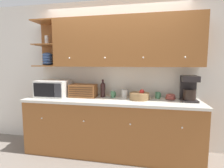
{
  "coord_description": "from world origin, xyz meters",
  "views": [
    {
      "loc": [
        0.56,
        -3.08,
        1.5
      ],
      "look_at": [
        0.0,
        -0.23,
        1.16
      ],
      "focal_mm": 28.0,
      "sensor_mm": 36.0,
      "label": 1
    }
  ],
  "objects_px": {
    "mug": "(158,95)",
    "bowl_stack_on_counter": "(171,97)",
    "coffee_maker": "(189,88)",
    "mug_blue_second": "(113,94)",
    "microwave": "(53,88)",
    "bread_box": "(83,91)",
    "storage_canister": "(125,93)",
    "fruit_basket": "(139,96)",
    "wine_bottle": "(103,89)"
  },
  "relations": [
    {
      "from": "mug_blue_second",
      "to": "storage_canister",
      "type": "height_order",
      "value": "storage_canister"
    },
    {
      "from": "mug",
      "to": "wine_bottle",
      "type": "bearing_deg",
      "value": -177.32
    },
    {
      "from": "microwave",
      "to": "wine_bottle",
      "type": "height_order",
      "value": "wine_bottle"
    },
    {
      "from": "mug",
      "to": "coffee_maker",
      "type": "bearing_deg",
      "value": -15.03
    },
    {
      "from": "microwave",
      "to": "storage_canister",
      "type": "height_order",
      "value": "microwave"
    },
    {
      "from": "storage_canister",
      "to": "wine_bottle",
      "type": "bearing_deg",
      "value": -175.68
    },
    {
      "from": "wine_bottle",
      "to": "storage_canister",
      "type": "relative_size",
      "value": 2.14
    },
    {
      "from": "microwave",
      "to": "mug",
      "type": "height_order",
      "value": "microwave"
    },
    {
      "from": "wine_bottle",
      "to": "mug",
      "type": "xyz_separation_m",
      "value": [
        0.93,
        0.04,
        -0.09
      ]
    },
    {
      "from": "fruit_basket",
      "to": "bread_box",
      "type": "bearing_deg",
      "value": 178.31
    },
    {
      "from": "bread_box",
      "to": "wine_bottle",
      "type": "height_order",
      "value": "wine_bottle"
    },
    {
      "from": "coffee_maker",
      "to": "microwave",
      "type": "bearing_deg",
      "value": -178.6
    },
    {
      "from": "bread_box",
      "to": "bowl_stack_on_counter",
      "type": "bearing_deg",
      "value": 2.26
    },
    {
      "from": "bread_box",
      "to": "storage_canister",
      "type": "xyz_separation_m",
      "value": [
        0.71,
        0.1,
        -0.04
      ]
    },
    {
      "from": "fruit_basket",
      "to": "mug",
      "type": "height_order",
      "value": "fruit_basket"
    },
    {
      "from": "coffee_maker",
      "to": "wine_bottle",
      "type": "bearing_deg",
      "value": 176.78
    },
    {
      "from": "wine_bottle",
      "to": "coffee_maker",
      "type": "distance_m",
      "value": 1.39
    },
    {
      "from": "microwave",
      "to": "coffee_maker",
      "type": "distance_m",
      "value": 2.25
    },
    {
      "from": "microwave",
      "to": "mug",
      "type": "relative_size",
      "value": 5.01
    },
    {
      "from": "mug",
      "to": "mug_blue_second",
      "type": "bearing_deg",
      "value": -176.03
    },
    {
      "from": "storage_canister",
      "to": "fruit_basket",
      "type": "xyz_separation_m",
      "value": [
        0.25,
        -0.13,
        -0.01
      ]
    },
    {
      "from": "storage_canister",
      "to": "coffee_maker",
      "type": "relative_size",
      "value": 0.36
    },
    {
      "from": "mug_blue_second",
      "to": "bowl_stack_on_counter",
      "type": "distance_m",
      "value": 0.94
    },
    {
      "from": "mug",
      "to": "bowl_stack_on_counter",
      "type": "xyz_separation_m",
      "value": [
        0.19,
        -0.06,
        -0.01
      ]
    },
    {
      "from": "coffee_maker",
      "to": "mug_blue_second",
      "type": "bearing_deg",
      "value": 176.69
    },
    {
      "from": "mug_blue_second",
      "to": "coffee_maker",
      "type": "height_order",
      "value": "coffee_maker"
    },
    {
      "from": "bread_box",
      "to": "bowl_stack_on_counter",
      "type": "height_order",
      "value": "bread_box"
    },
    {
      "from": "storage_canister",
      "to": "bread_box",
      "type": "bearing_deg",
      "value": -171.81
    },
    {
      "from": "fruit_basket",
      "to": "bowl_stack_on_counter",
      "type": "relative_size",
      "value": 1.94
    },
    {
      "from": "wine_bottle",
      "to": "bowl_stack_on_counter",
      "type": "height_order",
      "value": "wine_bottle"
    },
    {
      "from": "microwave",
      "to": "coffee_maker",
      "type": "height_order",
      "value": "coffee_maker"
    },
    {
      "from": "fruit_basket",
      "to": "mug",
      "type": "distance_m",
      "value": 0.33
    },
    {
      "from": "bread_box",
      "to": "mug_blue_second",
      "type": "distance_m",
      "value": 0.52
    },
    {
      "from": "fruit_basket",
      "to": "bowl_stack_on_counter",
      "type": "bearing_deg",
      "value": 9.9
    },
    {
      "from": "bowl_stack_on_counter",
      "to": "mug_blue_second",
      "type": "bearing_deg",
      "value": 179.53
    },
    {
      "from": "wine_bottle",
      "to": "coffee_maker",
      "type": "relative_size",
      "value": 0.77
    },
    {
      "from": "storage_canister",
      "to": "fruit_basket",
      "type": "distance_m",
      "value": 0.28
    },
    {
      "from": "coffee_maker",
      "to": "bread_box",
      "type": "bearing_deg",
      "value": 179.86
    },
    {
      "from": "wine_bottle",
      "to": "bowl_stack_on_counter",
      "type": "xyz_separation_m",
      "value": [
        1.13,
        -0.02,
        -0.09
      ]
    },
    {
      "from": "fruit_basket",
      "to": "storage_canister",
      "type": "bearing_deg",
      "value": 152.61
    },
    {
      "from": "wine_bottle",
      "to": "fruit_basket",
      "type": "xyz_separation_m",
      "value": [
        0.63,
        -0.1,
        -0.08
      ]
    },
    {
      "from": "microwave",
      "to": "fruit_basket",
      "type": "height_order",
      "value": "microwave"
    },
    {
      "from": "microwave",
      "to": "wine_bottle",
      "type": "bearing_deg",
      "value": 8.76
    },
    {
      "from": "mug_blue_second",
      "to": "mug",
      "type": "bearing_deg",
      "value": 3.97
    },
    {
      "from": "mug_blue_second",
      "to": "fruit_basket",
      "type": "xyz_separation_m",
      "value": [
        0.45,
        -0.09,
        0.01
      ]
    },
    {
      "from": "mug",
      "to": "bowl_stack_on_counter",
      "type": "bearing_deg",
      "value": -17.09
    },
    {
      "from": "bread_box",
      "to": "bowl_stack_on_counter",
      "type": "relative_size",
      "value": 2.73
    },
    {
      "from": "wine_bottle",
      "to": "coffee_maker",
      "type": "bearing_deg",
      "value": -3.22
    },
    {
      "from": "mug_blue_second",
      "to": "storage_canister",
      "type": "xyz_separation_m",
      "value": [
        0.2,
        0.04,
        0.02
      ]
    },
    {
      "from": "microwave",
      "to": "bread_box",
      "type": "relative_size",
      "value": 1.18
    }
  ]
}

